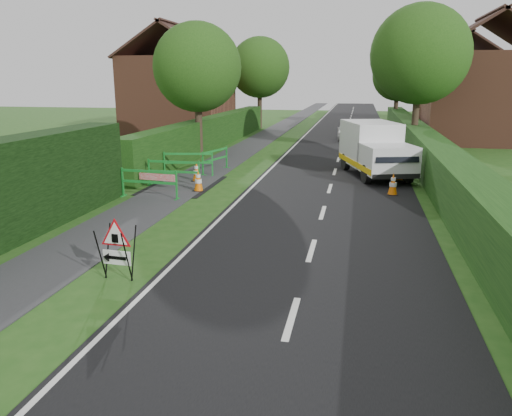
{
  "coord_description": "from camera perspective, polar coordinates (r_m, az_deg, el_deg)",
  "views": [
    {
      "loc": [
        3.46,
        -6.61,
        3.91
      ],
      "look_at": [
        1.27,
        4.02,
        1.1
      ],
      "focal_mm": 35.0,
      "sensor_mm": 36.0,
      "label": 1
    }
  ],
  "objects": [
    {
      "name": "ground",
      "position": [
        8.42,
        -14.51,
        -13.65
      ],
      "size": [
        120.0,
        120.0,
        0.0
      ],
      "primitive_type": "plane",
      "color": "#204D16",
      "rests_on": "ground"
    },
    {
      "name": "road_surface",
      "position": [
        41.81,
        10.41,
        8.89
      ],
      "size": [
        6.0,
        90.0,
        0.02
      ],
      "primitive_type": "cube",
      "color": "black",
      "rests_on": "ground"
    },
    {
      "name": "footpath",
      "position": [
        42.29,
        2.85,
        9.17
      ],
      "size": [
        2.0,
        90.0,
        0.02
      ],
      "primitive_type": "cube",
      "color": "#2D2D30",
      "rests_on": "ground"
    },
    {
      "name": "hedge_west_far",
      "position": [
        30.09,
        -4.82,
        6.97
      ],
      "size": [
        1.0,
        24.0,
        1.8
      ],
      "primitive_type": "cube",
      "color": "#14380F",
      "rests_on": "ground"
    },
    {
      "name": "hedge_east",
      "position": [
        23.15,
        19.07,
        3.97
      ],
      "size": [
        1.2,
        50.0,
        1.5
      ],
      "primitive_type": "cube",
      "color": "#14380F",
      "rests_on": "ground"
    },
    {
      "name": "house_west",
      "position": [
        39.02,
        -8.76,
        12.83
      ],
      "size": [
        7.5,
        7.4,
        7.88
      ],
      "color": "brown",
      "rests_on": "ground"
    },
    {
      "name": "house_east_a",
      "position": [
        35.44,
        24.46,
        11.59
      ],
      "size": [
        7.5,
        7.4,
        7.88
      ],
      "color": "brown",
      "rests_on": "ground"
    },
    {
      "name": "house_east_b",
      "position": [
        49.37,
        22.14,
        12.28
      ],
      "size": [
        7.5,
        7.4,
        7.88
      ],
      "color": "brown",
      "rests_on": "ground"
    },
    {
      "name": "tree_nw",
      "position": [
        25.9,
        -6.73,
        15.66
      ],
      "size": [
        4.4,
        4.4,
        6.7
      ],
      "color": "#2D2116",
      "rests_on": "ground"
    },
    {
      "name": "tree_ne",
      "position": [
        28.79,
        18.26,
        16.31
      ],
      "size": [
        5.2,
        5.2,
        7.79
      ],
      "color": "#2D2116",
      "rests_on": "ground"
    },
    {
      "name": "tree_fw",
      "position": [
        41.41,
        0.44,
        15.76
      ],
      "size": [
        4.8,
        4.8,
        7.24
      ],
      "color": "#2D2116",
      "rests_on": "ground"
    },
    {
      "name": "tree_fe",
      "position": [
        44.71,
        15.93,
        14.35
      ],
      "size": [
        4.2,
        4.2,
        6.33
      ],
      "color": "#2D2116",
      "rests_on": "ground"
    },
    {
      "name": "triangle_sign",
      "position": [
        10.23,
        -15.88,
        -4.06
      ],
      "size": [
        0.78,
        0.78,
        1.08
      ],
      "rotation": [
        0.0,
        0.0,
        -0.06
      ],
      "color": "black",
      "rests_on": "ground"
    },
    {
      "name": "works_van",
      "position": [
        21.34,
        13.41,
        6.68
      ],
      "size": [
        3.16,
        5.09,
        2.18
      ],
      "rotation": [
        0.0,
        0.0,
        0.3
      ],
      "color": "silver",
      "rests_on": "ground"
    },
    {
      "name": "traffic_cone_0",
      "position": [
        17.93,
        15.39,
        2.66
      ],
      "size": [
        0.38,
        0.38,
        0.79
      ],
      "color": "black",
      "rests_on": "ground"
    },
    {
      "name": "traffic_cone_1",
      "position": [
        20.64,
        16.06,
        4.11
      ],
      "size": [
        0.38,
        0.38,
        0.79
      ],
      "color": "black",
      "rests_on": "ground"
    },
    {
      "name": "traffic_cone_2",
      "position": [
        22.0,
        16.44,
        4.7
      ],
      "size": [
        0.38,
        0.38,
        0.79
      ],
      "color": "black",
      "rests_on": "ground"
    },
    {
      "name": "traffic_cone_3",
      "position": [
        18.0,
        -6.61,
        3.12
      ],
      "size": [
        0.38,
        0.38,
        0.79
      ],
      "color": "black",
      "rests_on": "ground"
    },
    {
      "name": "traffic_cone_4",
      "position": [
        19.77,
        -6.81,
        4.14
      ],
      "size": [
        0.38,
        0.38,
        0.79
      ],
      "color": "black",
      "rests_on": "ground"
    },
    {
      "name": "ped_barrier_0",
      "position": [
        17.19,
        -12.13,
        3.17
      ],
      "size": [
        2.08,
        0.5,
        1.0
      ],
      "rotation": [
        0.0,
        0.0,
        -0.07
      ],
      "color": "#177F29",
      "rests_on": "ground"
    },
    {
      "name": "ped_barrier_1",
      "position": [
        19.0,
        -9.39,
        4.36
      ],
      "size": [
        2.07,
        0.39,
        1.0
      ],
      "rotation": [
        0.0,
        0.0,
        -0.02
      ],
      "color": "#177F29",
      "rests_on": "ground"
    },
    {
      "name": "ped_barrier_2",
      "position": [
        21.0,
        -7.75,
        5.37
      ],
      "size": [
        2.09,
        0.73,
        1.0
      ],
      "rotation": [
        0.0,
        0.0,
        0.19
      ],
      "color": "#177F29",
      "rests_on": "ground"
    },
    {
      "name": "ped_barrier_3",
      "position": [
        21.79,
        -4.7,
        5.79
      ],
      "size": [
        0.87,
        2.08,
        1.0
      ],
      "rotation": [
        0.0,
        0.0,
        1.31
      ],
      "color": "#177F29",
      "rests_on": "ground"
    },
    {
      "name": "redwhite_plank",
      "position": [
        18.66,
        -11.12,
        2.12
      ],
      "size": [
        1.49,
        0.22,
        0.25
      ],
      "primitive_type": "cube",
      "rotation": [
        0.0,
        0.0,
        -0.12
      ],
      "color": "red",
      "rests_on": "ground"
    },
    {
      "name": "hatchback_car",
      "position": [
        34.44,
        10.5,
        8.73
      ],
      "size": [
        1.57,
        3.58,
        1.2
      ],
      "primitive_type": "imported",
      "rotation": [
        0.0,
        0.0,
        0.05
      ],
      "color": "white",
      "rests_on": "ground"
    }
  ]
}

